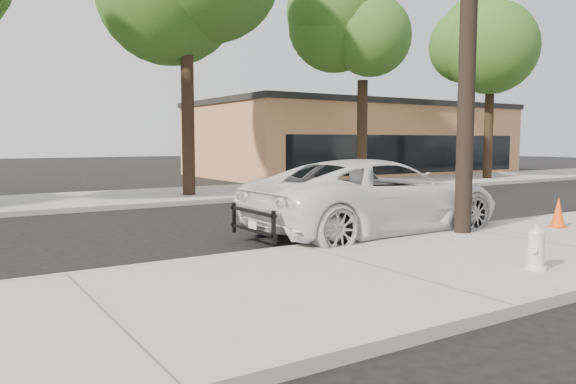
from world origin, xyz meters
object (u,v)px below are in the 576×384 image
object	(u,v)px
fire_hydrant	(536,249)
traffic_cone	(558,213)
utility_pole	(469,5)
police_cruiser	(375,197)

from	to	relation	value
fire_hydrant	traffic_cone	bearing A→B (deg)	9.03
utility_pole	police_cruiser	distance (m)	4.29
utility_pole	traffic_cone	distance (m)	4.85
police_cruiser	traffic_cone	xyz separation A→B (m)	(3.35, -2.13, -0.35)
utility_pole	fire_hydrant	size ratio (longest dim) A/B	14.35
police_cruiser	traffic_cone	distance (m)	3.98
police_cruiser	fire_hydrant	xyz separation A→B (m)	(-0.72, -4.30, -0.36)
utility_pole	traffic_cone	bearing A→B (deg)	-16.31
utility_pole	fire_hydrant	distance (m)	5.41
utility_pole	fire_hydrant	bearing A→B (deg)	-122.29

